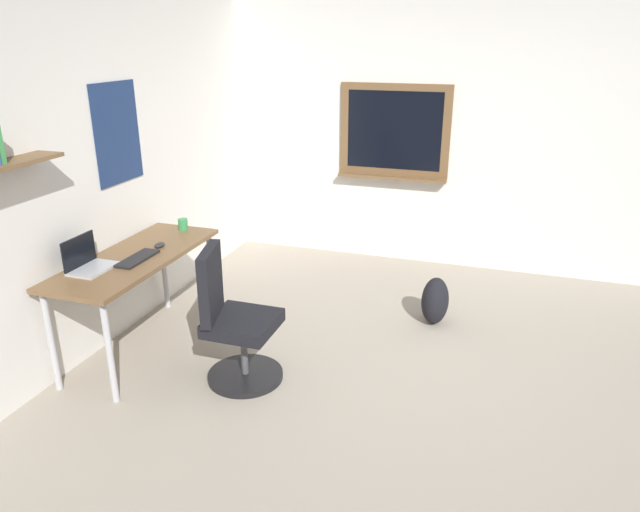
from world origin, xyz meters
The scene contains 10 objects.
ground_plane centered at (0.00, 0.00, 0.00)m, with size 5.20×5.20×0.00m, color #9E9384.
wall_back centered at (-0.01, 2.45, 1.30)m, with size 5.00×0.30×2.60m.
wall_right centered at (2.45, 0.03, 1.30)m, with size 0.22×5.00×2.60m.
desk centered at (-0.09, 2.08, 0.67)m, with size 1.46×0.57×0.75m.
office_chair centered at (-0.26, 1.23, 0.41)m, with size 0.52×0.54×0.95m.
laptop centered at (-0.41, 2.22, 0.80)m, with size 0.31×0.21×0.23m.
keyboard centered at (-0.16, 2.01, 0.76)m, with size 0.37×0.13×0.02m, color black.
computer_mouse centered at (0.12, 2.01, 0.77)m, with size 0.10×0.06×0.03m, color #262628.
coffee_mug centered at (0.55, 2.06, 0.79)m, with size 0.08×0.08×0.09m, color #338C4C.
backpack centered at (1.02, 0.05, 0.20)m, with size 0.32×0.22×0.39m, color black.
Camera 1 is at (-3.41, -0.42, 2.24)m, focal length 32.90 mm.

